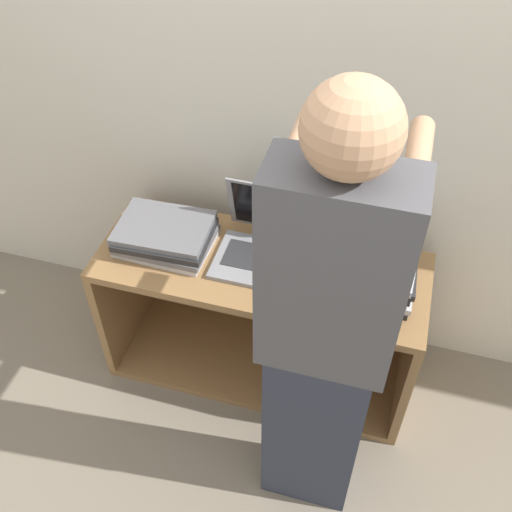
{
  "coord_description": "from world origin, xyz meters",
  "views": [
    {
      "loc": [
        0.44,
        -1.38,
        2.42
      ],
      "look_at": [
        0.0,
        0.18,
        0.81
      ],
      "focal_mm": 42.0,
      "sensor_mm": 36.0,
      "label": 1
    }
  ],
  "objects_px": {
    "laptop_open": "(265,244)",
    "person": "(324,342)",
    "laptop_stack_right": "(364,270)",
    "laptop_stack_left": "(165,236)"
  },
  "relations": [
    {
      "from": "laptop_stack_left",
      "to": "laptop_stack_right",
      "type": "xyz_separation_m",
      "value": [
        0.82,
        0.0,
        0.03
      ]
    },
    {
      "from": "laptop_open",
      "to": "person",
      "type": "relative_size",
      "value": 0.21
    },
    {
      "from": "laptop_stack_left",
      "to": "laptop_open",
      "type": "bearing_deg",
      "value": 8.06
    },
    {
      "from": "laptop_stack_left",
      "to": "person",
      "type": "bearing_deg",
      "value": -33.36
    },
    {
      "from": "laptop_stack_left",
      "to": "laptop_stack_right",
      "type": "bearing_deg",
      "value": 0.0
    },
    {
      "from": "laptop_stack_left",
      "to": "person",
      "type": "distance_m",
      "value": 0.91
    },
    {
      "from": "laptop_stack_left",
      "to": "person",
      "type": "relative_size",
      "value": 0.22
    },
    {
      "from": "laptop_open",
      "to": "person",
      "type": "xyz_separation_m",
      "value": [
        0.34,
        -0.55,
        0.18
      ]
    },
    {
      "from": "laptop_stack_right",
      "to": "person",
      "type": "height_order",
      "value": "person"
    },
    {
      "from": "laptop_open",
      "to": "laptop_stack_right",
      "type": "distance_m",
      "value": 0.41
    }
  ]
}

